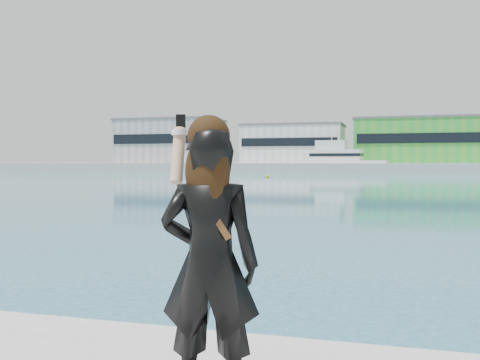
# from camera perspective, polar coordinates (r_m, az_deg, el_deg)

# --- Properties ---
(far_quay) EXTENTS (320.00, 40.00, 2.00)m
(far_quay) POSITION_cam_1_polar(r_m,az_deg,el_deg) (133.49, 15.26, 1.33)
(far_quay) COLOR #9E9E99
(far_quay) RESTS_ON ground
(warehouse_grey_left) EXTENTS (26.52, 16.36, 11.50)m
(warehouse_grey_left) POSITION_cam_1_polar(r_m,az_deg,el_deg) (143.05, -7.40, 4.13)
(warehouse_grey_left) COLOR gray
(warehouse_grey_left) RESTS_ON far_quay
(warehouse_white) EXTENTS (24.48, 15.35, 9.50)m
(warehouse_white) POSITION_cam_1_polar(r_m,az_deg,el_deg) (133.55, 5.77, 3.86)
(warehouse_white) COLOR silver
(warehouse_white) RESTS_ON far_quay
(warehouse_green) EXTENTS (30.60, 16.36, 10.50)m
(warehouse_green) POSITION_cam_1_polar(r_m,az_deg,el_deg) (131.73, 18.76, 4.01)
(warehouse_green) COLOR green
(warehouse_green) RESTS_ON far_quay
(flagpole_left) EXTENTS (1.28, 0.16, 8.00)m
(flagpole_left) POSITION_cam_1_polar(r_m,az_deg,el_deg) (130.53, -1.68, 3.82)
(flagpole_left) COLOR silver
(flagpole_left) RESTS_ON far_quay
(motor_yacht) EXTENTS (20.09, 7.85, 9.13)m
(motor_yacht) POSITION_cam_1_polar(r_m,az_deg,el_deg) (118.65, 10.50, 2.05)
(motor_yacht) COLOR silver
(motor_yacht) RESTS_ON ground
(buoy_far) EXTENTS (0.50, 0.50, 0.50)m
(buoy_far) POSITION_cam_1_polar(r_m,az_deg,el_deg) (78.02, 2.92, 0.26)
(buoy_far) COLOR #DCB20B
(buoy_far) RESTS_ON ground
(woman) EXTENTS (0.68, 0.51, 1.81)m
(woman) POSITION_cam_1_polar(r_m,az_deg,el_deg) (3.36, -3.30, -8.08)
(woman) COLOR black
(woman) RESTS_ON near_quay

